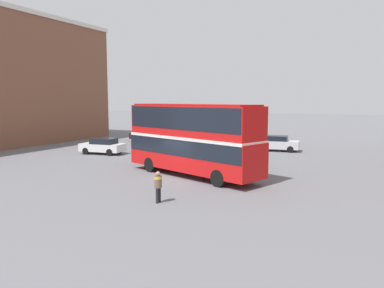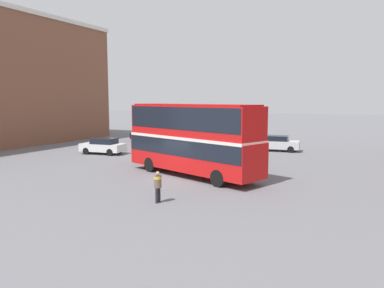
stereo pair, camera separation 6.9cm
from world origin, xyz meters
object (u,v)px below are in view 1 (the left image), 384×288
at_px(double_decker_bus, 192,135).
at_px(parked_car_kerb_near, 147,135).
at_px(pedestrian_foreground, 158,184).
at_px(parked_car_kerb_far, 278,143).
at_px(parked_car_side_street, 103,146).

bearing_deg(double_decker_bus, parked_car_kerb_near, 150.68).
distance_m(pedestrian_foreground, parked_car_kerb_far, 22.08).
bearing_deg(parked_car_side_street, parked_car_kerb_far, -154.30).
relative_size(parked_car_kerb_far, parked_car_side_street, 0.98).
relative_size(double_decker_bus, parked_car_side_street, 2.49).
xyz_separation_m(pedestrian_foreground, parked_car_kerb_near, (-15.79, 23.53, -0.20)).
height_order(double_decker_bus, parked_car_kerb_far, double_decker_bus).
bearing_deg(parked_car_side_street, parked_car_kerb_near, -86.63).
xyz_separation_m(pedestrian_foreground, parked_car_kerb_far, (1.07, 22.05, -0.20)).
relative_size(double_decker_bus, parked_car_kerb_near, 2.38).
bearing_deg(pedestrian_foreground, double_decker_bus, -80.71).
xyz_separation_m(pedestrian_foreground, parked_car_side_street, (-13.77, 12.51, -0.22)).
distance_m(parked_car_kerb_far, parked_car_side_street, 17.63).
height_order(parked_car_kerb_near, parked_car_kerb_far, parked_car_kerb_near).
relative_size(pedestrian_foreground, parked_car_kerb_near, 0.35).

